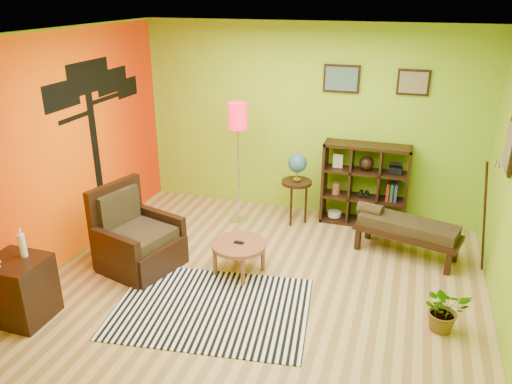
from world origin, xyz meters
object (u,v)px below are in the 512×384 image
(floor_lamp, at_px, (238,127))
(potted_plant, at_px, (444,313))
(coffee_table, at_px, (239,247))
(bench, at_px, (405,227))
(globe_table, at_px, (297,171))
(armchair, at_px, (136,242))
(side_cabinet, at_px, (20,289))
(cube_shelf, at_px, (365,185))

(floor_lamp, relative_size, potted_plant, 3.64)
(coffee_table, height_order, bench, bench)
(globe_table, xyz_separation_m, bench, (1.54, -0.51, -0.42))
(armchair, bearing_deg, bench, 22.14)
(potted_plant, bearing_deg, floor_lamp, 147.83)
(side_cabinet, distance_m, floor_lamp, 3.37)
(potted_plant, bearing_deg, armchair, 176.85)
(coffee_table, distance_m, potted_plant, 2.36)
(cube_shelf, distance_m, potted_plant, 2.52)
(globe_table, distance_m, cube_shelf, 1.00)
(floor_lamp, relative_size, bench, 1.28)
(potted_plant, bearing_deg, bench, 107.33)
(armchair, bearing_deg, floor_lamp, 63.33)
(coffee_table, xyz_separation_m, globe_table, (0.32, 1.58, 0.46))
(potted_plant, bearing_deg, cube_shelf, 115.07)
(floor_lamp, xyz_separation_m, potted_plant, (2.80, -1.76, -1.24))
(coffee_table, bearing_deg, floor_lamp, 109.48)
(armchair, bearing_deg, cube_shelf, 39.12)
(side_cabinet, relative_size, potted_plant, 2.05)
(globe_table, distance_m, potted_plant, 2.88)
(armchair, relative_size, globe_table, 0.98)
(coffee_table, xyz_separation_m, floor_lamp, (-0.48, 1.36, 1.09))
(armchair, height_order, potted_plant, armchair)
(cube_shelf, relative_size, bench, 0.87)
(floor_lamp, relative_size, cube_shelf, 1.48)
(globe_table, height_order, cube_shelf, cube_shelf)
(bench, distance_m, potted_plant, 1.55)
(bench, bearing_deg, cube_shelf, 127.20)
(armchair, relative_size, side_cabinet, 1.04)
(globe_table, bearing_deg, bench, -18.45)
(coffee_table, distance_m, side_cabinet, 2.39)
(floor_lamp, height_order, potted_plant, floor_lamp)
(armchair, height_order, side_cabinet, armchair)
(cube_shelf, bearing_deg, potted_plant, -64.93)
(side_cabinet, bearing_deg, bench, 34.90)
(coffee_table, relative_size, side_cabinet, 0.66)
(coffee_table, height_order, globe_table, globe_table)
(side_cabinet, distance_m, globe_table, 3.81)
(armchair, bearing_deg, side_cabinet, -113.89)
(potted_plant, bearing_deg, globe_table, 135.22)
(coffee_table, distance_m, globe_table, 1.68)
(side_cabinet, bearing_deg, globe_table, 55.02)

